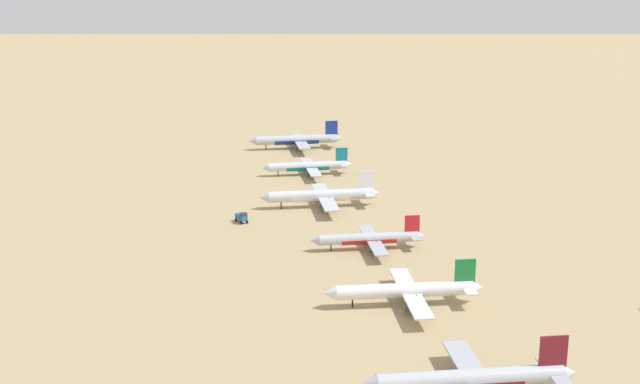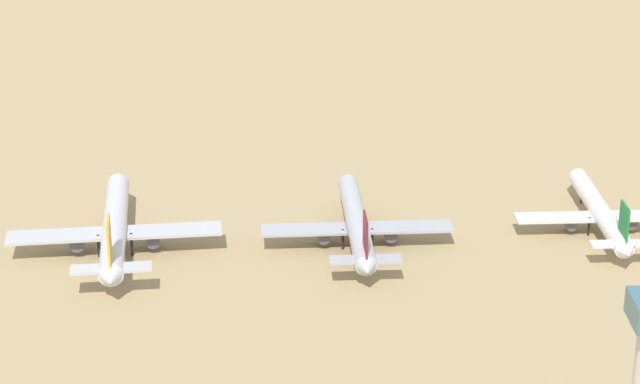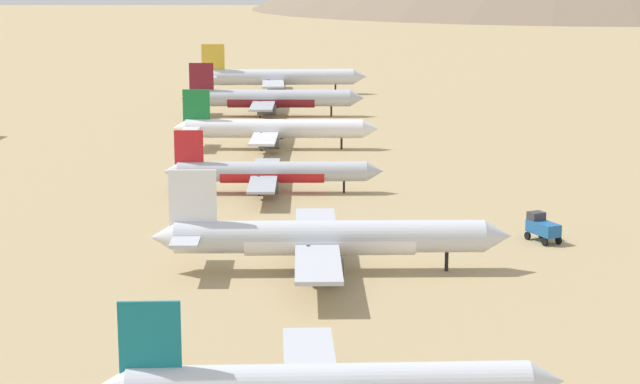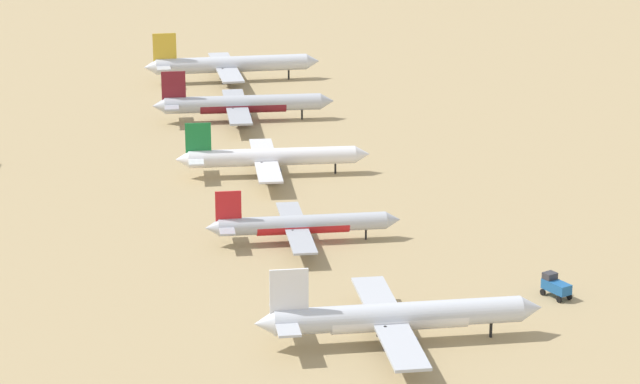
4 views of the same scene
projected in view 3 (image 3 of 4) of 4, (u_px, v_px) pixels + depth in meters
name	position (u px, v px, depth m)	size (l,w,h in m)	color
ground_plane	(290.00, 194.00, 183.86)	(1800.00, 1800.00, 0.00)	tan
parked_jet_2	(327.00, 238.00, 137.09)	(45.20, 36.77, 13.03)	silver
parked_jet_3	(271.00, 172.00, 184.16)	(37.01, 30.09, 10.67)	#B2B7C1
parked_jet_4	(272.00, 129.00, 227.71)	(42.87, 34.80, 12.37)	white
parked_jet_5	(270.00, 99.00, 276.06)	(46.49, 37.76, 13.41)	#B2B7C1
parked_jet_6	(277.00, 77.00, 322.01)	(51.05, 41.61, 14.72)	silver
service_truck	(542.00, 227.00, 152.43)	(4.78, 5.70, 3.90)	#1E5999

